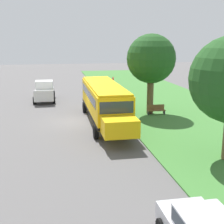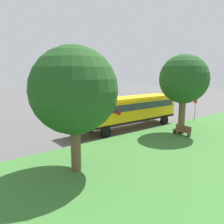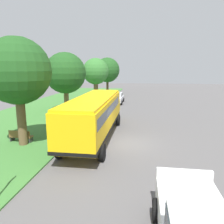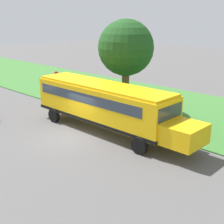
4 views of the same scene
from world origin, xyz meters
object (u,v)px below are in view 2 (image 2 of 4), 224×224
object	(u,v)px
pickup_truck	(159,103)
stop_sign	(195,106)
school_bus	(130,109)
park_bench	(182,130)
oak_tree_roadside_mid	(72,90)
oak_tree_beside_bus	(183,78)

from	to	relation	value
pickup_truck	stop_sign	xyz separation A→B (m)	(-7.30, 2.44, 0.66)
school_bus	park_bench	world-z (taller)	school_bus
school_bus	oak_tree_roadside_mid	world-z (taller)	oak_tree_roadside_mid
park_bench	stop_sign	bearing A→B (deg)	-66.99
school_bus	stop_sign	size ratio (longest dim) A/B	4.53
oak_tree_beside_bus	pickup_truck	bearing A→B (deg)	-41.69
oak_tree_beside_bus	stop_sign	size ratio (longest dim) A/B	2.61
school_bus	stop_sign	world-z (taller)	school_bus
stop_sign	park_bench	distance (m)	7.07
school_bus	pickup_truck	bearing A→B (deg)	-64.64
oak_tree_beside_bus	park_bench	bearing A→B (deg)	144.28
oak_tree_beside_bus	stop_sign	xyz separation A→B (m)	(2.24, -6.06, -3.32)
school_bus	pickup_truck	world-z (taller)	school_bus
oak_tree_roadside_mid	park_bench	world-z (taller)	oak_tree_roadside_mid
oak_tree_roadside_mid	stop_sign	distance (m)	18.05
pickup_truck	stop_sign	bearing A→B (deg)	161.55
oak_tree_roadside_mid	stop_sign	xyz separation A→B (m)	(3.29, -17.51, -2.88)
oak_tree_beside_bus	oak_tree_roadside_mid	xyz separation A→B (m)	(-1.06, 11.45, -0.44)
pickup_truck	oak_tree_roadside_mid	xyz separation A→B (m)	(-10.59, 19.94, 3.54)
school_bus	pickup_truck	distance (m)	11.82
school_bus	pickup_truck	xyz separation A→B (m)	(5.05, -10.65, -0.85)
oak_tree_roadside_mid	park_bench	size ratio (longest dim) A/B	4.30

